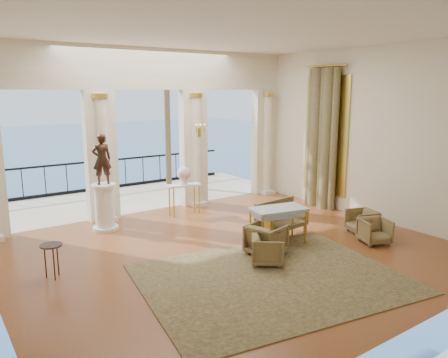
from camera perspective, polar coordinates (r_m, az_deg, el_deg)
floor at (r=9.48m, az=0.98°, el=-9.41°), size 9.00×9.00×0.00m
room_walls at (r=7.99m, az=5.81°, el=7.82°), size 9.00×9.00×9.00m
arcade at (r=12.18m, az=-9.68°, el=7.58°), size 9.00×0.56×4.50m
terrace at (r=14.38m, az=-12.72°, el=-2.59°), size 10.00×3.60×0.10m
balustrade at (r=15.75m, az=-15.03°, el=0.23°), size 9.00×0.06×1.03m
palm_tree at (r=15.55m, az=-7.56°, el=14.02°), size 2.00×2.00×4.50m
curtain at (r=12.92m, az=12.61°, el=5.17°), size 0.33×1.40×4.09m
window_frame at (r=13.05m, az=13.18°, el=5.56°), size 0.04×1.60×3.40m
wall_sconce at (r=12.60m, az=-3.22°, el=6.23°), size 0.30×0.11×0.33m
rug at (r=8.23m, az=6.22°, el=-12.77°), size 5.15×4.30×0.02m
armchair_a at (r=8.77m, az=5.74°, el=-9.00°), size 0.84×0.84×0.64m
armchair_b at (r=10.43m, az=19.10°, el=-6.30°), size 0.77×0.75×0.62m
armchair_c at (r=11.06m, az=17.60°, el=-5.17°), size 0.73×0.76×0.63m
armchair_d at (r=9.25m, az=5.53°, el=-7.62°), size 0.81×0.84×0.72m
settee at (r=10.35m, az=7.22°, el=-5.21°), size 1.34×0.67×0.86m
game_table at (r=9.76m, az=7.11°, el=-4.25°), size 1.32×0.89×0.83m
pedestal at (r=11.11m, az=-15.33°, el=-3.67°), size 0.63×0.63×1.15m
statue at (r=10.86m, az=-15.67°, el=2.50°), size 0.48×0.35×1.22m
console_table at (r=12.05m, az=-5.22°, el=-1.38°), size 0.95×0.54×0.85m
urn at (r=11.96m, az=-5.26°, el=0.60°), size 0.37×0.37×0.49m
side_table at (r=8.61m, az=-21.62°, el=-8.54°), size 0.40×0.40×0.64m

